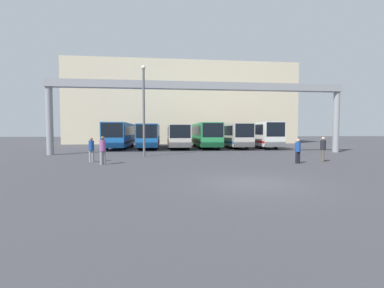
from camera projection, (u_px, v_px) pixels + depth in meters
ground_plane at (253, 183)px, 10.55m from camera, size 200.00×200.00×0.00m
building_backdrop at (183, 105)px, 49.82m from camera, size 40.90×12.00×14.45m
overhead_gantry at (202, 94)px, 24.64m from camera, size 28.50×0.80×6.87m
bus_slot_0 at (121, 134)px, 33.13m from camera, size 2.54×11.32×3.18m
bus_slot_1 at (149, 135)px, 33.58m from camera, size 2.48×11.40×3.01m
bus_slot_2 at (178, 135)px, 33.45m from camera, size 2.55×10.34×2.99m
bus_slot_3 at (205, 134)px, 33.97m from camera, size 2.60×10.60×3.19m
bus_slot_4 at (232, 134)px, 34.38m from camera, size 2.44×10.61×3.14m
bus_slot_5 at (259, 133)px, 34.74m from camera, size 2.46×10.56×3.31m
pedestrian_near_left at (298, 150)px, 17.15m from camera, size 0.34×0.34×1.65m
pedestrian_mid_right at (91, 149)px, 17.86m from camera, size 0.36×0.36×1.72m
pedestrian_near_center at (103, 150)px, 16.50m from camera, size 0.38×0.38×1.83m
pedestrian_far_center at (323, 149)px, 18.17m from camera, size 0.36×0.36×1.75m
lamp_post at (144, 107)px, 21.79m from camera, size 0.36×0.36×7.71m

